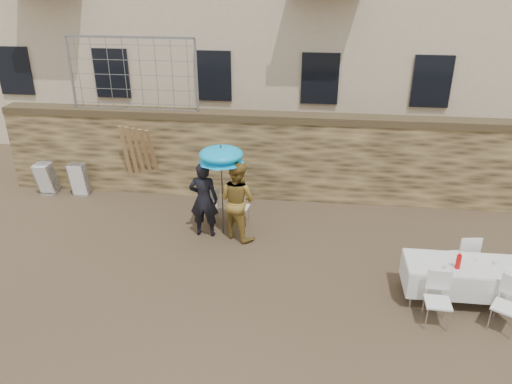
# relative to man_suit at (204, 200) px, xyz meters

# --- Properties ---
(ground) EXTENTS (80.00, 80.00, 0.00)m
(ground) POSITION_rel_man_suit_xyz_m (0.83, -2.78, -0.88)
(ground) COLOR brown
(ground) RESTS_ON ground
(stone_wall) EXTENTS (13.00, 0.50, 2.20)m
(stone_wall) POSITION_rel_man_suit_xyz_m (0.83, 2.22, 0.22)
(stone_wall) COLOR brown
(stone_wall) RESTS_ON ground
(chain_link_fence) EXTENTS (3.20, 0.06, 1.80)m
(chain_link_fence) POSITION_rel_man_suit_xyz_m (-2.17, 2.22, 2.22)
(chain_link_fence) COLOR gray
(chain_link_fence) RESTS_ON stone_wall
(man_suit) EXTENTS (0.65, 0.43, 1.75)m
(man_suit) POSITION_rel_man_suit_xyz_m (0.00, 0.00, 0.00)
(man_suit) COLOR black
(man_suit) RESTS_ON ground
(woman_dress) EXTENTS (1.11, 1.04, 1.81)m
(woman_dress) POSITION_rel_man_suit_xyz_m (0.75, 0.00, 0.03)
(woman_dress) COLOR gold
(woman_dress) RESTS_ON ground
(umbrella) EXTENTS (1.00, 1.00, 1.97)m
(umbrella) POSITION_rel_man_suit_xyz_m (0.40, 0.10, 0.98)
(umbrella) COLOR #3F3F44
(umbrella) RESTS_ON ground
(couple_chair_left) EXTENTS (0.60, 0.60, 0.96)m
(couple_chair_left) POSITION_rel_man_suit_xyz_m (-0.00, 0.55, -0.40)
(couple_chair_left) COLOR white
(couple_chair_left) RESTS_ON ground
(couple_chair_right) EXTENTS (0.54, 0.54, 0.96)m
(couple_chair_right) POSITION_rel_man_suit_xyz_m (0.70, 0.55, -0.40)
(couple_chair_right) COLOR white
(couple_chair_right) RESTS_ON ground
(banquet_table) EXTENTS (2.10, 0.85, 0.78)m
(banquet_table) POSITION_rel_man_suit_xyz_m (5.15, -1.81, -0.15)
(banquet_table) COLOR silver
(banquet_table) RESTS_ON ground
(soda_bottle) EXTENTS (0.09, 0.09, 0.26)m
(soda_bottle) POSITION_rel_man_suit_xyz_m (4.95, -1.96, 0.03)
(soda_bottle) COLOR red
(soda_bottle) RESTS_ON banquet_table
(table_chair_front_left) EXTENTS (0.49, 0.49, 0.96)m
(table_chair_front_left) POSITION_rel_man_suit_xyz_m (4.55, -2.56, -0.40)
(table_chair_front_left) COLOR white
(table_chair_front_left) RESTS_ON ground
(table_chair_front_right) EXTENTS (0.66, 0.66, 0.96)m
(table_chair_front_right) POSITION_rel_man_suit_xyz_m (5.65, -2.56, -0.40)
(table_chair_front_right) COLOR white
(table_chair_front_right) RESTS_ON ground
(table_chair_back) EXTENTS (0.55, 0.55, 0.96)m
(table_chair_back) POSITION_rel_man_suit_xyz_m (5.35, -1.01, -0.40)
(table_chair_back) COLOR white
(table_chair_back) RESTS_ON ground
(chair_stack_left) EXTENTS (0.46, 0.47, 0.92)m
(chair_stack_left) POSITION_rel_man_suit_xyz_m (-4.61, 1.79, -0.42)
(chair_stack_left) COLOR white
(chair_stack_left) RESTS_ON ground
(chair_stack_right) EXTENTS (0.46, 0.40, 0.92)m
(chair_stack_right) POSITION_rel_man_suit_xyz_m (-3.71, 1.79, -0.42)
(chair_stack_right) COLOR white
(chair_stack_right) RESTS_ON ground
(wood_planks) EXTENTS (0.70, 0.20, 2.00)m
(wood_planks) POSITION_rel_man_suit_xyz_m (-2.11, 1.86, 0.12)
(wood_planks) COLOR #A37749
(wood_planks) RESTS_ON ground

